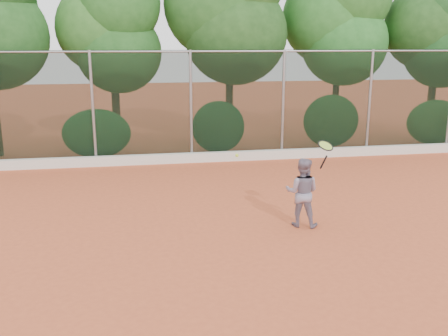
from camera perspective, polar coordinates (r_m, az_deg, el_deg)
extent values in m
plane|color=#CB5730|center=(9.53, 1.05, -8.77)|extent=(80.00, 80.00, 0.00)
cube|color=silver|center=(15.93, -3.63, 1.19)|extent=(24.00, 0.20, 0.30)
imported|color=gray|center=(10.38, 8.91, -2.77)|extent=(0.86, 0.79, 1.44)
cube|color=black|center=(15.82, -3.79, 6.99)|extent=(24.00, 0.01, 3.50)
cylinder|color=gray|center=(15.71, -3.89, 13.16)|extent=(24.00, 0.06, 0.06)
cylinder|color=gray|center=(15.79, -14.75, 6.54)|extent=(0.09, 0.09, 3.50)
cylinder|color=gray|center=(15.82, -3.79, 6.99)|extent=(0.09, 0.09, 3.50)
cylinder|color=gray|center=(16.42, 6.76, 7.18)|extent=(0.09, 0.09, 3.50)
cylinder|color=gray|center=(17.51, 16.28, 7.15)|extent=(0.09, 0.09, 3.50)
cylinder|color=#3C2817|center=(18.10, -12.18, 5.85)|extent=(0.28, 0.28, 2.40)
ellipsoid|color=#20531C|center=(17.82, -11.91, 12.84)|extent=(2.90, 2.40, 2.80)
ellipsoid|color=#2B6322|center=(18.15, -13.65, 15.30)|extent=(3.20, 2.70, 3.10)
ellipsoid|color=#215B1F|center=(17.66, -11.86, 18.04)|extent=(2.70, 2.30, 2.90)
cylinder|color=#3D2717|center=(18.05, 0.61, 7.10)|extent=(0.26, 0.26, 3.00)
ellipsoid|color=#316426|center=(17.86, 1.35, 15.06)|extent=(3.60, 3.00, 3.50)
ellipsoid|color=#35772D|center=(18.11, -0.46, 18.22)|extent=(3.90, 3.20, 3.80)
cylinder|color=#3F2A18|center=(19.43, 12.56, 6.82)|extent=(0.24, 0.24, 2.70)
ellipsoid|color=#216222|center=(19.27, 13.62, 13.72)|extent=(3.20, 2.70, 3.10)
ellipsoid|color=#236121|center=(19.38, 12.01, 16.47)|extent=(3.50, 2.90, 3.40)
cylinder|color=#3D2B17|center=(20.79, 22.50, 6.27)|extent=(0.28, 0.28, 2.50)
ellipsoid|color=#246024|center=(20.67, 23.73, 12.39)|extent=(3.00, 2.50, 2.90)
ellipsoid|color=#306626|center=(20.66, 22.29, 14.76)|extent=(3.30, 2.80, 3.20)
ellipsoid|color=#2C742C|center=(16.71, -14.35, 3.84)|extent=(2.20, 1.16, 1.60)
ellipsoid|color=#245F25|center=(16.86, -0.65, 4.71)|extent=(1.80, 1.04, 1.76)
ellipsoid|color=#2E6727|center=(17.92, 12.12, 5.28)|extent=(2.00, 1.10, 1.84)
ellipsoid|color=#39762D|center=(19.79, 22.95, 4.85)|extent=(2.16, 1.12, 1.64)
cylinder|color=black|center=(10.20, 11.32, 0.66)|extent=(0.10, 0.19, 0.31)
torus|color=black|center=(10.07, 11.53, 2.52)|extent=(0.41, 0.39, 0.18)
cylinder|color=#AFD53E|center=(10.07, 11.53, 2.52)|extent=(0.35, 0.33, 0.14)
sphere|color=#C4E433|center=(9.56, 1.49, 1.45)|extent=(0.07, 0.07, 0.07)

